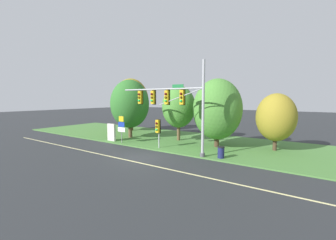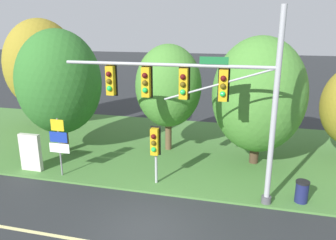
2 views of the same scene
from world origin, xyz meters
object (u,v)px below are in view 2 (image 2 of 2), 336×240
object	(u,v)px
tree_nearest_road	(42,66)
tree_mid_verge	(259,95)
route_sign_post	(59,141)
tree_behind_signpost	(168,86)
trash_bin	(302,191)
pedestrian_signal_near_kerb	(155,144)
traffic_signal_mast	(200,93)
tree_left_of_mast	(59,82)
info_kiosk	(31,152)

from	to	relation	value
tree_nearest_road	tree_mid_verge	bearing A→B (deg)	-12.96
route_sign_post	tree_nearest_road	distance (m)	9.57
route_sign_post	tree_mid_verge	size ratio (longest dim) A/B	0.44
tree_behind_signpost	trash_bin	distance (m)	8.83
tree_behind_signpost	pedestrian_signal_near_kerb	bearing A→B (deg)	-83.41
traffic_signal_mast	trash_bin	distance (m)	5.87
tree_mid_verge	trash_bin	xyz separation A→B (m)	(1.91, -3.73, -3.19)
pedestrian_signal_near_kerb	route_sign_post	distance (m)	4.70
tree_left_of_mast	tree_mid_verge	xyz separation A→B (m)	(10.63, 1.01, -0.38)
tree_mid_verge	info_kiosk	size ratio (longest dim) A/B	3.47
tree_behind_signpost	info_kiosk	distance (m)	8.01
tree_left_of_mast	trash_bin	distance (m)	13.32
tree_nearest_road	trash_bin	distance (m)	18.48
tree_behind_signpost	tree_mid_verge	bearing A→B (deg)	-9.53
tree_mid_verge	trash_bin	bearing A→B (deg)	-62.86
pedestrian_signal_near_kerb	tree_mid_verge	size ratio (longest dim) A/B	0.42
tree_behind_signpost	trash_bin	world-z (taller)	tree_behind_signpost
traffic_signal_mast	tree_nearest_road	distance (m)	14.47
traffic_signal_mast	trash_bin	bearing A→B (deg)	6.07
route_sign_post	tree_left_of_mast	size ratio (longest dim) A/B	0.42
traffic_signal_mast	tree_mid_verge	bearing A→B (deg)	60.60
info_kiosk	tree_nearest_road	bearing A→B (deg)	118.32
route_sign_post	trash_bin	distance (m)	11.06
traffic_signal_mast	tree_left_of_mast	size ratio (longest dim) A/B	1.28
traffic_signal_mast	route_sign_post	size ratio (longest dim) A/B	3.07
tree_left_of_mast	info_kiosk	distance (m)	4.14
tree_behind_signpost	route_sign_post	bearing A→B (deg)	-131.28
pedestrian_signal_near_kerb	tree_nearest_road	world-z (taller)	tree_nearest_road
info_kiosk	trash_bin	xyz separation A→B (m)	(12.77, 0.01, -0.47)
tree_left_of_mast	tree_behind_signpost	size ratio (longest dim) A/B	1.13
route_sign_post	trash_bin	bearing A→B (deg)	1.02
pedestrian_signal_near_kerb	tree_mid_verge	bearing A→B (deg)	40.29
traffic_signal_mast	pedestrian_signal_near_kerb	size ratio (longest dim) A/B	3.20
tree_nearest_road	tree_behind_signpost	xyz separation A→B (m)	(9.79, -2.56, -0.60)
tree_nearest_road	trash_bin	xyz separation A→B (m)	(16.61, -7.11, -3.88)
traffic_signal_mast	trash_bin	world-z (taller)	traffic_signal_mast
tree_mid_verge	info_kiosk	bearing A→B (deg)	-161.00
traffic_signal_mast	info_kiosk	world-z (taller)	traffic_signal_mast
pedestrian_signal_near_kerb	tree_behind_signpost	xyz separation A→B (m)	(-0.52, 4.54, 1.81)
traffic_signal_mast	trash_bin	size ratio (longest dim) A/B	9.49
traffic_signal_mast	trash_bin	xyz separation A→B (m)	(4.27, 0.45, -4.01)
tree_behind_signpost	info_kiosk	bearing A→B (deg)	-142.54
trash_bin	route_sign_post	bearing A→B (deg)	-178.98
tree_behind_signpost	tree_mid_verge	world-z (taller)	tree_mid_verge
traffic_signal_mast	tree_nearest_road	size ratio (longest dim) A/B	1.17
pedestrian_signal_near_kerb	tree_mid_verge	distance (m)	5.99
tree_left_of_mast	tree_behind_signpost	xyz separation A→B (m)	(5.73, 1.84, -0.28)
tree_nearest_road	tree_behind_signpost	bearing A→B (deg)	-14.65
tree_left_of_mast	route_sign_post	bearing A→B (deg)	-61.77
traffic_signal_mast	route_sign_post	xyz separation A→B (m)	(-6.72, 0.26, -2.70)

